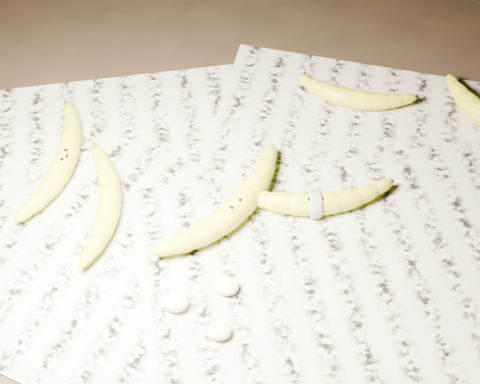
{
  "coord_description": "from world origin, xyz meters",
  "views": [
    {
      "loc": [
        -0.01,
        -0.52,
        0.81
      ],
      "look_at": [
        -0.03,
        0.03,
        0.05
      ],
      "focal_mm": 50.0,
      "sensor_mm": 36.0,
      "label": 1
    }
  ],
  "objects_px": {
    "banana_taped": "(315,203)",
    "banana_left_b": "(109,202)",
    "banana_center": "(235,209)",
    "banana_upper_a": "(354,97)",
    "banana_left_a": "(64,160)"
  },
  "relations": [
    {
      "from": "banana_center",
      "to": "banana_upper_a",
      "type": "xyz_separation_m",
      "value": [
        0.18,
        0.23,
        -0.0
      ]
    },
    {
      "from": "banana_upper_a",
      "to": "banana_left_a",
      "type": "bearing_deg",
      "value": -149.28
    },
    {
      "from": "banana_left_b",
      "to": "banana_taped",
      "type": "distance_m",
      "value": 0.3
    },
    {
      "from": "banana_left_b",
      "to": "banana_taped",
      "type": "xyz_separation_m",
      "value": [
        0.3,
        0.01,
        -0.0
      ]
    },
    {
      "from": "banana_left_a",
      "to": "banana_taped",
      "type": "relative_size",
      "value": 0.97
    },
    {
      "from": "banana_taped",
      "to": "banana_left_b",
      "type": "bearing_deg",
      "value": 176.56
    },
    {
      "from": "banana_left_a",
      "to": "banana_center",
      "type": "bearing_deg",
      "value": -99.5
    },
    {
      "from": "banana_left_b",
      "to": "banana_upper_a",
      "type": "relative_size",
      "value": 1.08
    },
    {
      "from": "banana_left_b",
      "to": "banana_upper_a",
      "type": "xyz_separation_m",
      "value": [
        0.36,
        0.22,
        -0.0
      ]
    },
    {
      "from": "banana_taped",
      "to": "banana_upper_a",
      "type": "xyz_separation_m",
      "value": [
        0.07,
        0.21,
        -0.0
      ]
    },
    {
      "from": "banana_left_a",
      "to": "banana_upper_a",
      "type": "height_order",
      "value": "banana_left_a"
    },
    {
      "from": "banana_center",
      "to": "banana_upper_a",
      "type": "bearing_deg",
      "value": 1.03
    },
    {
      "from": "banana_left_b",
      "to": "banana_center",
      "type": "distance_m",
      "value": 0.18
    },
    {
      "from": "banana_left_a",
      "to": "banana_center",
      "type": "relative_size",
      "value": 0.92
    },
    {
      "from": "banana_center",
      "to": "banana_taped",
      "type": "relative_size",
      "value": 1.06
    }
  ]
}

